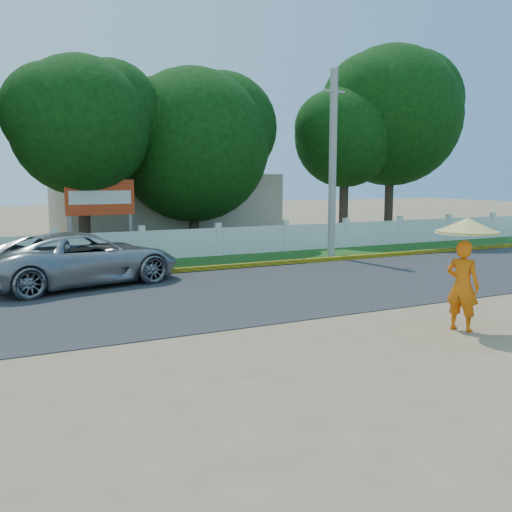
# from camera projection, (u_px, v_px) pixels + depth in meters

# --- Properties ---
(ground) EXTENTS (120.00, 120.00, 0.00)m
(ground) POSITION_uv_depth(u_px,v_px,m) (303.00, 336.00, 10.85)
(ground) COLOR #9E8460
(ground) RESTS_ON ground
(road) EXTENTS (60.00, 7.00, 0.02)m
(road) POSITION_uv_depth(u_px,v_px,m) (213.00, 294.00, 14.83)
(road) COLOR #38383A
(road) RESTS_ON ground
(grass_verge) EXTENTS (60.00, 3.50, 0.03)m
(grass_verge) POSITION_uv_depth(u_px,v_px,m) (154.00, 266.00, 19.47)
(grass_verge) COLOR #2D601E
(grass_verge) RESTS_ON ground
(curb) EXTENTS (40.00, 0.18, 0.16)m
(curb) POSITION_uv_depth(u_px,v_px,m) (170.00, 271.00, 17.96)
(curb) COLOR yellow
(curb) RESTS_ON ground
(fence) EXTENTS (40.00, 0.10, 1.10)m
(fence) POSITION_uv_depth(u_px,v_px,m) (142.00, 246.00, 20.69)
(fence) COLOR silver
(fence) RESTS_ON ground
(building_near) EXTENTS (10.00, 6.00, 3.20)m
(building_near) POSITION_uv_depth(u_px,v_px,m) (164.00, 207.00, 27.90)
(building_near) COLOR #B7AD99
(building_near) RESTS_ON ground
(utility_pole) EXTENTS (0.28, 0.28, 6.96)m
(utility_pole) POSITION_uv_depth(u_px,v_px,m) (333.00, 165.00, 21.21)
(utility_pole) COLOR #959593
(utility_pole) RESTS_ON ground
(vehicle) EXTENTS (5.86, 3.70, 1.51)m
(vehicle) POSITION_uv_depth(u_px,v_px,m) (83.00, 259.00, 15.99)
(vehicle) COLOR #97999E
(vehicle) RESTS_ON ground
(monk_with_parasol) EXTENTS (1.23, 1.23, 2.23)m
(monk_with_parasol) POSITION_uv_depth(u_px,v_px,m) (465.00, 258.00, 11.08)
(monk_with_parasol) COLOR #DB600B
(monk_with_parasol) RESTS_ON ground
(billboard) EXTENTS (2.50, 0.13, 2.95)m
(billboard) POSITION_uv_depth(u_px,v_px,m) (100.00, 202.00, 20.90)
(billboard) COLOR gray
(billboard) RESTS_ON ground
(tree_row) EXTENTS (32.71, 7.16, 9.60)m
(tree_row) POSITION_uv_depth(u_px,v_px,m) (157.00, 129.00, 23.26)
(tree_row) COLOR #473828
(tree_row) RESTS_ON ground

